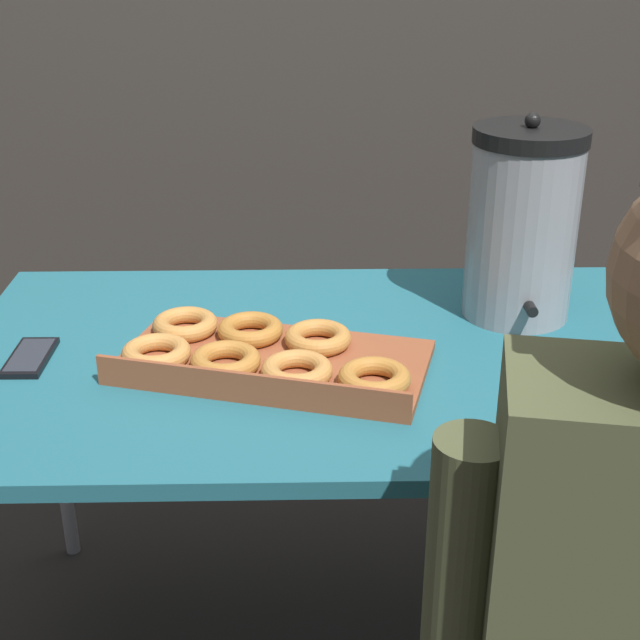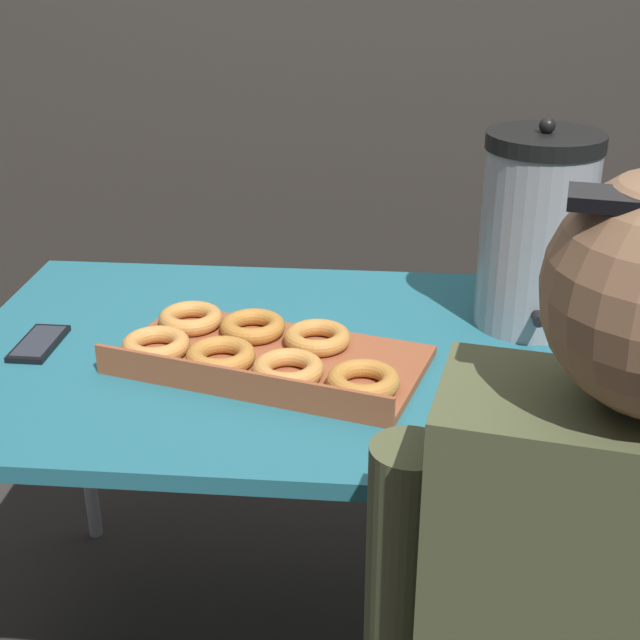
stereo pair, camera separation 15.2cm
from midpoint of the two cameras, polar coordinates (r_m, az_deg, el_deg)
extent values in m
cube|color=#236675|center=(1.55, 4.06, -2.59)|extent=(1.33, 0.79, 0.03)
cylinder|color=#ADADB2|center=(2.12, -13.07, -6.06)|extent=(0.03, 0.03, 0.68)
cylinder|color=#ADADB2|center=(2.12, 21.17, -7.31)|extent=(0.03, 0.03, 0.68)
cube|color=brown|center=(1.50, -0.29, -2.60)|extent=(0.56, 0.39, 0.02)
cube|color=brown|center=(1.38, -2.21, -3.93)|extent=(0.49, 0.14, 0.04)
torus|color=#CF8D46|center=(1.51, -7.65, -1.66)|extent=(0.15, 0.15, 0.03)
torus|color=#BD7B33|center=(1.47, -3.42, -2.37)|extent=(0.15, 0.15, 0.03)
torus|color=#CE8B44|center=(1.42, 1.01, -3.23)|extent=(0.13, 0.13, 0.03)
torus|color=#BC7A33|center=(1.39, 5.93, -3.96)|extent=(0.12, 0.12, 0.03)
torus|color=#CC8A42|center=(1.60, -5.61, 0.04)|extent=(0.16, 0.16, 0.03)
torus|color=#BA7730|center=(1.57, -1.57, -0.48)|extent=(0.12, 0.12, 0.03)
torus|color=#C7853D|center=(1.53, 2.68, -1.20)|extent=(0.13, 0.13, 0.03)
cylinder|color=#939399|center=(1.66, 16.20, 4.93)|extent=(0.20, 0.20, 0.33)
cylinder|color=black|center=(1.61, 16.95, 10.87)|extent=(0.20, 0.20, 0.03)
sphere|color=black|center=(1.61, 17.06, 11.77)|extent=(0.03, 0.03, 0.03)
cylinder|color=black|center=(1.60, 16.40, 0.16)|extent=(0.02, 0.05, 0.02)
cube|color=black|center=(1.62, -15.02, -1.53)|extent=(0.07, 0.14, 0.01)
cube|color=#2D333D|center=(1.62, -15.04, -1.35)|extent=(0.06, 0.12, 0.00)
cube|color=#4C5133|center=(1.06, 22.27, -18.24)|extent=(0.42, 0.24, 0.55)
cylinder|color=#4C5133|center=(1.06, 9.61, -18.18)|extent=(0.09, 0.09, 0.44)
camera|label=1|loc=(0.08, -87.14, 1.31)|focal=50.00mm
camera|label=2|loc=(0.08, 92.86, -1.31)|focal=50.00mm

